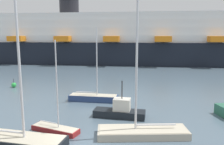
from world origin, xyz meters
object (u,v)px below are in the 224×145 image
Objects in this scene: channel_buoy_0 at (14,85)px; cruise_ship at (137,41)px; sailboat_3 at (18,140)px; sailboat_0 at (93,97)px; sailboat_1 at (142,129)px; sailboat_2 at (55,128)px; fishing_boat_0 at (120,111)px.

cruise_ship reaches higher than channel_buoy_0.
sailboat_0 is at bearing 81.20° from sailboat_3.
sailboat_1 is at bearing -88.51° from cruise_ship.
sailboat_2 is 3.40m from sailboat_3.
sailboat_3 is at bearing -106.52° from sailboat_2.
channel_buoy_0 is (-13.99, 14.67, 0.02)m from sailboat_2.
fishing_boat_0 is 3.86× the size of channel_buoy_0.
fishing_boat_0 reaches higher than channel_buoy_0.
sailboat_2 is 0.74× the size of sailboat_3.
sailboat_1 reaches higher than sailboat_2.
sailboat_3 reaches higher than channel_buoy_0.
sailboat_2 is at bearing -136.06° from fishing_boat_0.
sailboat_3 is 2.04× the size of fishing_boat_0.
sailboat_2 is at bearing -46.35° from channel_buoy_0.
fishing_boat_0 is (4.95, 4.63, 0.29)m from sailboat_2.
sailboat_0 is 9.74m from sailboat_2.
sailboat_3 is at bearing -98.55° from cruise_ship.
fishing_boat_0 is at bearing 56.21° from sailboat_2.
sailboat_1 is at bearing 18.08° from sailboat_2.
sailboat_1 is 9.82m from sailboat_3.
sailboat_2 is at bearing -96.12° from sailboat_0.
sailboat_2 is 0.07× the size of cruise_ship.
sailboat_3 reaches higher than sailboat_0.
sailboat_0 is 1.77× the size of fishing_boat_0.
sailboat_3 reaches higher than sailboat_2.
channel_buoy_0 is (-12.32, 17.62, -0.15)m from sailboat_3.
cruise_ship is at bearing 87.34° from sailboat_3.
sailboat_0 is 0.87× the size of sailboat_3.
cruise_ship is (2.57, 51.03, 6.14)m from sailboat_2.
sailboat_3 is at bearing -130.31° from fishing_boat_0.
cruise_ship reaches higher than sailboat_0.
sailboat_0 is 11.30m from sailboat_1.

